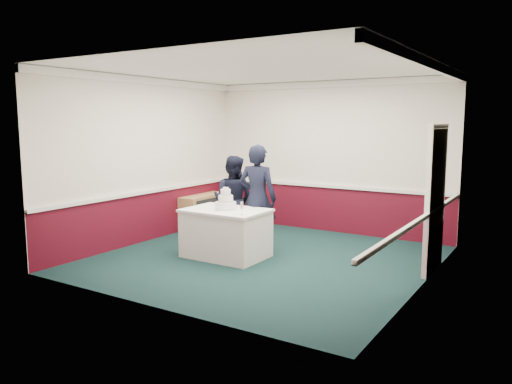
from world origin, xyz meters
The scene contains 9 objects.
ground centered at (0.00, 0.00, 0.00)m, with size 5.00×5.00×0.00m, color #132E2F.
room_shell centered at (0.08, 0.61, 1.97)m, with size 5.00×5.00×3.00m.
sideboard centered at (-2.28, 1.38, 0.35)m, with size 0.41×1.20×0.70m.
cake_table centered at (-0.59, -0.20, 0.40)m, with size 1.32×0.92×0.79m.
wedding_cake centered at (-0.59, -0.20, 0.90)m, with size 0.35×0.35×0.36m.
cake_knife centered at (-0.62, -0.40, 0.79)m, with size 0.01×0.22×0.01m, color silver.
champagne_flute centered at (-0.09, -0.48, 0.93)m, with size 0.05×0.05×0.21m.
person_man centered at (-1.03, 0.63, 0.80)m, with size 0.78×0.61×1.60m, color black.
person_woman centered at (-0.36, 0.39, 0.91)m, with size 0.67×0.44×1.83m, color black.
Camera 1 is at (4.05, -6.70, 2.20)m, focal length 35.00 mm.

